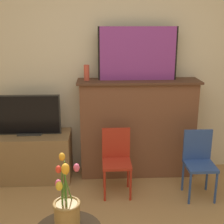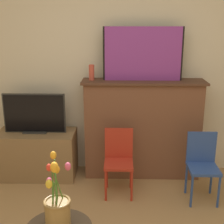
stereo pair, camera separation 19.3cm
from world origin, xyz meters
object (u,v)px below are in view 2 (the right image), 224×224
Objects in this scene: chair_red at (119,157)px; vase_tulips at (57,209)px; chair_blue at (202,162)px; painting at (143,54)px; tv_monitor at (34,114)px.

vase_tulips reaches higher than chair_red.
painting is at bearing 138.51° from chair_blue.
tv_monitor is 1.35× the size of vase_tulips.
painting is at bearing 68.85° from vase_tulips.
vase_tulips is at bearing -107.68° from chair_red.
chair_blue is at bearing -13.84° from tv_monitor.
painting reaches higher than vase_tulips.
chair_red and chair_blue have the same top height.
painting is 1.67× the size of vase_tulips.
painting is 1.41m from tv_monitor.
chair_blue is 1.33× the size of vase_tulips.
tv_monitor is at bearing 166.16° from chair_blue.
tv_monitor reaches higher than chair_red.
chair_red is 1.00× the size of chair_blue.
tv_monitor is 1.01× the size of chair_blue.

